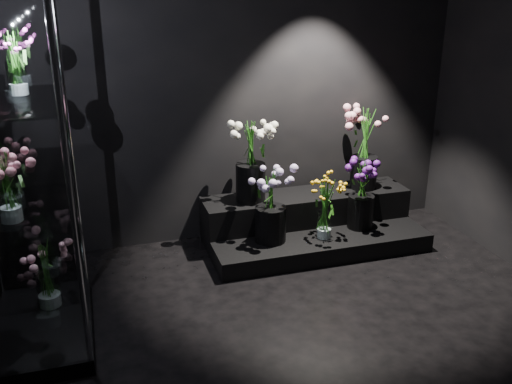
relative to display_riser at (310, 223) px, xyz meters
name	(u,v)px	position (x,y,z in m)	size (l,w,h in m)	color
floor	(322,361)	(-0.57, -1.63, -0.17)	(4.00, 4.00, 0.00)	black
wall_back	(236,82)	(-0.57, 0.37, 1.23)	(4.00, 4.00, 0.00)	black
display_riser	(310,223)	(0.00, 0.00, 0.00)	(1.88, 0.83, 0.42)	black
display_case	(19,172)	(-2.24, -0.83, 0.98)	(0.63, 1.04, 2.30)	black
bouquet_orange_bells	(325,206)	(0.01, -0.28, 0.27)	(0.30, 0.30, 0.56)	white
bouquet_lilac	(271,201)	(-0.44, -0.20, 0.34)	(0.37, 0.37, 0.62)	black
bouquet_purple	(362,191)	(0.40, -0.17, 0.32)	(0.32, 0.32, 0.60)	black
bouquet_cream_roses	(250,155)	(-0.53, 0.10, 0.65)	(0.41, 0.41, 0.70)	black
bouquet_pink_roses	(366,144)	(0.55, 0.11, 0.66)	(0.47, 0.47, 0.74)	black
bouquet_case_pink	(7,185)	(-2.30, -0.97, 0.94)	(0.33, 0.33, 0.41)	white
bouquet_case_magenta	(15,63)	(-2.19, -0.66, 1.59)	(0.21, 0.21, 0.37)	white
bouquet_case_base_pink	(46,273)	(-2.19, -0.64, 0.18)	(0.37, 0.37, 0.49)	white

